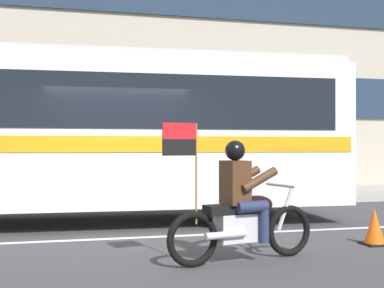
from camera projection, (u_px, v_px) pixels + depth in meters
ground_plane at (117, 232)px, 8.59m from camera, size 60.00×60.00×0.00m
sidewalk_curb at (101, 198)px, 13.55m from camera, size 28.00×3.80×0.15m
lane_center_stripe at (120, 238)px, 8.01m from camera, size 26.60×0.14×0.01m
office_building_facade at (97, 50)px, 15.80m from camera, size 28.00×0.89×9.15m
transit_bus at (68, 126)px, 9.57m from camera, size 10.78×3.04×3.22m
motorcycle_with_rider at (242, 210)px, 6.40m from camera, size 2.16×0.77×1.78m
traffic_cone at (375, 228)px, 7.50m from camera, size 0.36×0.36×0.55m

